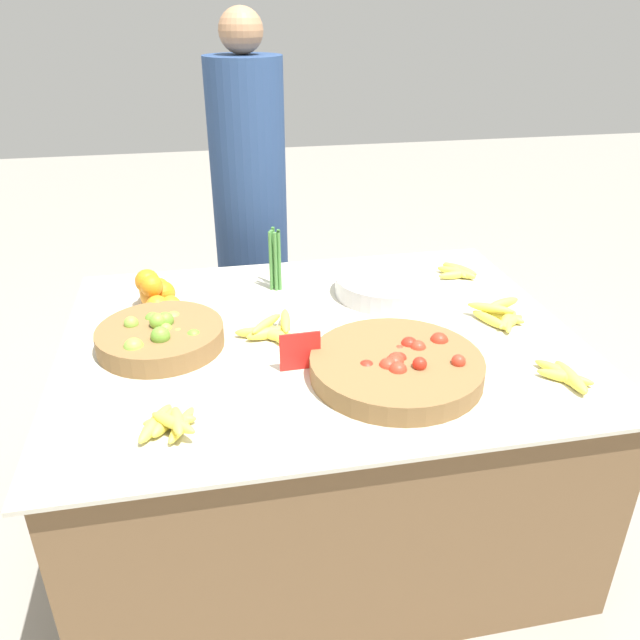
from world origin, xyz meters
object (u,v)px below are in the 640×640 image
metal_bowl (387,285)px  vendor_person (251,223)px  lime_bowl (161,336)px  tomato_basket (397,366)px  price_sign (300,351)px

metal_bowl → vendor_person: vendor_person is taller
vendor_person → metal_bowl: bearing=-62.8°
vendor_person → lime_bowl: bearing=-109.9°
tomato_basket → price_sign: bearing=160.9°
metal_bowl → price_sign: bearing=-131.0°
metal_bowl → vendor_person: size_ratio=0.22×
price_sign → vendor_person: 1.18m
lime_bowl → tomato_basket: (0.62, -0.28, -0.00)m
tomato_basket → metal_bowl: 0.52m
lime_bowl → metal_bowl: (0.74, 0.23, -0.00)m
lime_bowl → price_sign: 0.42m
metal_bowl → price_sign: size_ratio=3.13×
metal_bowl → vendor_person: 0.84m
lime_bowl → price_sign: bearing=-28.1°
tomato_basket → vendor_person: (-0.26, 1.26, 0.00)m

